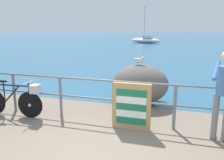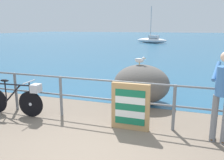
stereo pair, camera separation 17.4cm
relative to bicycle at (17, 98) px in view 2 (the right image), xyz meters
The scene contains 9 objects.
ground_plane 18.87m from the bicycle, 82.61° to the left, with size 120.00×120.00×0.10m, color #756656.
sea_surface 46.70m from the bicycle, 87.02° to the left, with size 120.00×90.00×0.01m, color #285B7F.
promenade_railing 2.46m from the bicycle, ahead, with size 8.34×0.07×1.02m.
bicycle is the anchor object (origin of this frame).
person_at_railing 4.72m from the bicycle, ahead, with size 0.55×0.68×1.78m.
folded_deckchair_stack 2.91m from the bicycle, ahead, with size 0.84×0.10×1.04m.
breakwater_boulder_main 3.41m from the bicycle, 36.06° to the left, with size 1.64×1.38×1.14m.
seagull 3.44m from the bicycle, 36.55° to the left, with size 0.34×0.13×0.23m.
sailboat 28.09m from the bicycle, 92.28° to the left, with size 4.59×2.49×4.90m.
Camera 2 is at (1.64, -3.34, 2.21)m, focal length 37.78 mm.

